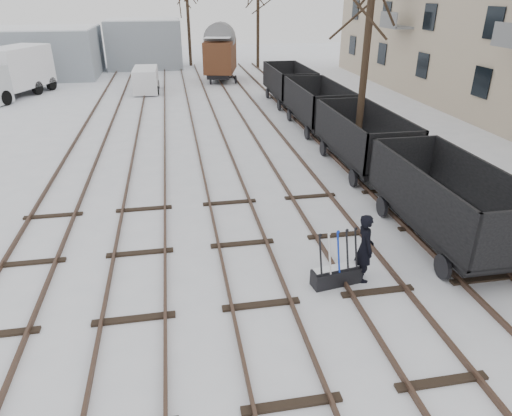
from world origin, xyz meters
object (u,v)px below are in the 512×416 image
Objects in this scene: worker at (365,248)px; lorry at (11,72)px; ground_frame at (336,274)px; box_van_wagon at (220,55)px; freight_wagon_a at (445,213)px; panel_van at (146,80)px.

worker is 0.24× the size of lorry.
ground_frame is 0.79× the size of worker.
lorry is at bearing 110.39° from ground_frame.
ground_frame is at bearing -77.65° from box_van_wagon.
ground_frame is 1.00m from worker.
worker is at bearing -76.22° from box_van_wagon.
box_van_wagon is (0.38, 30.28, 1.82)m from ground_frame.
freight_wagon_a reaches higher than worker.
freight_wagon_a is 30.99m from lorry.
freight_wagon_a is 1.14× the size of box_van_wagon.
worker reaches higher than panel_van.
box_van_wagon reaches higher than panel_van.
worker is at bearing -1.50° from ground_frame.
panel_van reaches higher than ground_frame.
worker reaches higher than ground_frame.
ground_frame is at bearing -157.39° from freight_wagon_a.
freight_wagon_a is (3.91, 1.63, 0.63)m from ground_frame.
panel_van is at bearing 22.06° from lorry.
panel_van is at bearing 93.01° from ground_frame.
lorry is (-15.24, -4.00, -0.37)m from box_van_wagon.
worker is at bearing -75.44° from panel_van.
ground_frame is 27.09m from panel_van.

